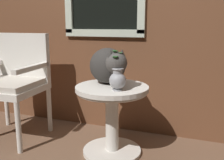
{
  "coord_description": "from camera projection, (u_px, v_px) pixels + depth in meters",
  "views": [
    {
      "loc": [
        0.94,
        -1.72,
        1.06
      ],
      "look_at": [
        0.24,
        0.17,
        0.62
      ],
      "focal_mm": 41.91,
      "sensor_mm": 36.0,
      "label": 1
    }
  ],
  "objects": [
    {
      "name": "wicker_side_table",
      "position": [
        112.0,
        109.0,
        2.11
      ],
      "size": [
        0.58,
        0.58,
        0.57
      ],
      "color": "silver",
      "rests_on": "ground_plane"
    },
    {
      "name": "ground_plane",
      "position": [
        77.0,
        157.0,
        2.12
      ],
      "size": [
        6.0,
        6.0,
        0.0
      ],
      "primitive_type": "plane",
      "color": "brown"
    },
    {
      "name": "wicker_chair",
      "position": [
        14.0,
        78.0,
        2.44
      ],
      "size": [
        0.58,
        0.55,
        0.97
      ],
      "color": "silver",
      "rests_on": "ground_plane"
    },
    {
      "name": "pewter_vase_with_ivy",
      "position": [
        118.0,
        78.0,
        1.93
      ],
      "size": [
        0.13,
        0.13,
        0.29
      ],
      "color": "#99999E",
      "rests_on": "wicker_side_table"
    },
    {
      "name": "cat",
      "position": [
        108.0,
        65.0,
        2.13
      ],
      "size": [
        0.47,
        0.54,
        0.3
      ],
      "color": "#33302D",
      "rests_on": "wicker_side_table"
    }
  ]
}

